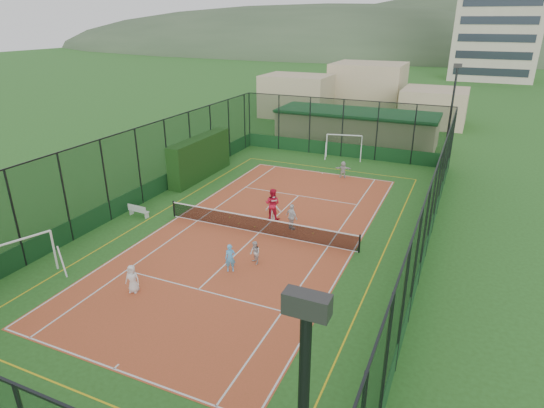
{
  "coord_description": "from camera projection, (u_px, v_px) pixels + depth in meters",
  "views": [
    {
      "loc": [
        10.1,
        -21.08,
        11.37
      ],
      "look_at": [
        0.1,
        1.61,
        1.2
      ],
      "focal_mm": 30.0,
      "sensor_mm": 36.0,
      "label": 1
    }
  ],
  "objects": [
    {
      "name": "ground",
      "position": [
        259.0,
        233.0,
        25.93
      ],
      "size": [
        300.0,
        300.0,
        0.0
      ],
      "primitive_type": "plane",
      "color": "#29571E",
      "rests_on": "ground"
    },
    {
      "name": "court_slab",
      "position": [
        259.0,
        233.0,
        25.93
      ],
      "size": [
        11.17,
        23.97,
        0.01
      ],
      "primitive_type": "cube",
      "color": "#A34C24",
      "rests_on": "ground"
    },
    {
      "name": "tennis_net",
      "position": [
        259.0,
        224.0,
        25.73
      ],
      "size": [
        11.67,
        0.12,
        1.06
      ],
      "primitive_type": null,
      "color": "black",
      "rests_on": "ground"
    },
    {
      "name": "perimeter_fence",
      "position": [
        259.0,
        192.0,
        24.99
      ],
      "size": [
        18.12,
        34.12,
        5.0
      ],
      "primitive_type": null,
      "color": "black",
      "rests_on": "ground"
    },
    {
      "name": "floodlight_ne",
      "position": [
        450.0,
        119.0,
        35.21
      ],
      "size": [
        0.6,
        0.26,
        8.25
      ],
      "primitive_type": null,
      "color": "black",
      "rests_on": "ground"
    },
    {
      "name": "clubhouse",
      "position": [
        356.0,
        127.0,
        43.96
      ],
      "size": [
        15.2,
        7.2,
        3.15
      ],
      "primitive_type": null,
      "color": "tan",
      "rests_on": "ground"
    },
    {
      "name": "distant_hills",
      "position": [
        449.0,
        54.0,
        152.93
      ],
      "size": [
        200.0,
        60.0,
        24.0
      ],
      "primitive_type": null,
      "color": "#384C33",
      "rests_on": "ground"
    },
    {
      "name": "hedge_left",
      "position": [
        200.0,
        158.0,
        34.49
      ],
      "size": [
        1.07,
        7.1,
        3.11
      ],
      "primitive_type": "cube",
      "color": "black",
      "rests_on": "ground"
    },
    {
      "name": "white_bench",
      "position": [
        139.0,
        210.0,
        27.97
      ],
      "size": [
        1.43,
        0.46,
        0.79
      ],
      "primitive_type": null,
      "rotation": [
        0.0,
        0.0,
        -0.05
      ],
      "color": "white",
      "rests_on": "ground"
    },
    {
      "name": "futsal_goal_near",
      "position": [
        20.0,
        261.0,
        20.83
      ],
      "size": [
        3.32,
        2.02,
        2.06
      ],
      "primitive_type": null,
      "rotation": [
        0.0,
        0.0,
        1.2
      ],
      "color": "white",
      "rests_on": "ground"
    },
    {
      "name": "futsal_goal_far",
      "position": [
        344.0,
        146.0,
        39.59
      ],
      "size": [
        3.23,
        1.54,
        2.01
      ],
      "primitive_type": null,
      "rotation": [
        0.0,
        0.0,
        0.21
      ],
      "color": "white",
      "rests_on": "ground"
    },
    {
      "name": "child_near_left",
      "position": [
        132.0,
        279.0,
        20.11
      ],
      "size": [
        0.73,
        0.56,
        1.32
      ],
      "primitive_type": "imported",
      "rotation": [
        0.0,
        0.0,
        0.25
      ],
      "color": "white",
      "rests_on": "court_slab"
    },
    {
      "name": "child_near_mid",
      "position": [
        230.0,
        258.0,
        21.77
      ],
      "size": [
        0.61,
        0.54,
        1.4
      ],
      "primitive_type": "imported",
      "rotation": [
        0.0,
        0.0,
        0.51
      ],
      "color": "#54AFF0",
      "rests_on": "court_slab"
    },
    {
      "name": "child_near_right",
      "position": [
        255.0,
        253.0,
        22.46
      ],
      "size": [
        0.74,
        0.72,
        1.2
      ],
      "primitive_type": "imported",
      "rotation": [
        0.0,
        0.0,
        -0.67
      ],
      "color": "silver",
      "rests_on": "court_slab"
    },
    {
      "name": "child_far_left",
      "position": [
        273.0,
        208.0,
        27.42
      ],
      "size": [
        1.02,
        0.67,
        1.48
      ],
      "primitive_type": "imported",
      "rotation": [
        0.0,
        0.0,
        3.28
      ],
      "color": "white",
      "rests_on": "court_slab"
    },
    {
      "name": "child_far_right",
      "position": [
        292.0,
        217.0,
        26.08
      ],
      "size": [
        0.98,
        0.77,
        1.55
      ],
      "primitive_type": "imported",
      "rotation": [
        0.0,
        0.0,
        2.64
      ],
      "color": "white",
      "rests_on": "court_slab"
    },
    {
      "name": "child_far_back",
      "position": [
        343.0,
        169.0,
        34.7
      ],
      "size": [
        1.25,
        0.65,
        1.28
      ],
      "primitive_type": "imported",
      "rotation": [
        0.0,
        0.0,
        3.38
      ],
      "color": "silver",
      "rests_on": "court_slab"
    },
    {
      "name": "coach",
      "position": [
        272.0,
        204.0,
        27.4
      ],
      "size": [
        0.95,
        0.75,
        1.95
      ],
      "primitive_type": "imported",
      "rotation": [
        0.0,
        0.0,
        3.15
      ],
      "color": "red",
      "rests_on": "court_slab"
    },
    {
      "name": "tennis_balls",
      "position": [
        258.0,
        225.0,
        26.82
      ],
      "size": [
        5.49,
        0.69,
        0.07
      ],
      "color": "#CCE033",
      "rests_on": "court_slab"
    }
  ]
}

